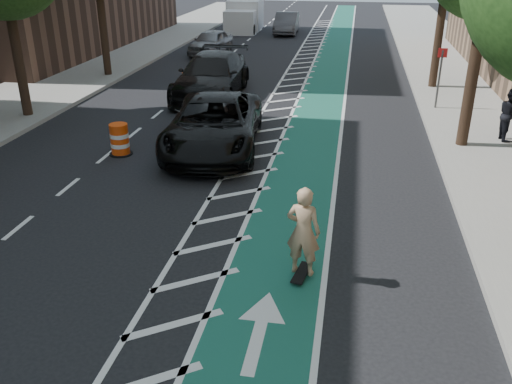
% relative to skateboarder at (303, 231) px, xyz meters
% --- Properties ---
extents(ground, '(120.00, 120.00, 0.00)m').
position_rel_skateboarder_xyz_m(ground, '(-3.54, 0.89, -1.03)').
color(ground, black).
rests_on(ground, ground).
extents(bike_lane, '(2.00, 90.00, 0.01)m').
position_rel_skateboarder_xyz_m(bike_lane, '(-0.54, 10.89, -1.02)').
color(bike_lane, '#1B5E47').
rests_on(bike_lane, ground).
extents(buffer_strip, '(1.40, 90.00, 0.01)m').
position_rel_skateboarder_xyz_m(buffer_strip, '(-2.04, 10.89, -1.02)').
color(buffer_strip, silver).
rests_on(buffer_strip, ground).
extents(sidewalk_right, '(5.00, 90.00, 0.15)m').
position_rel_skateboarder_xyz_m(sidewalk_right, '(5.96, 10.89, -0.95)').
color(sidewalk_right, gray).
rests_on(sidewalk_right, ground).
extents(sidewalk_left, '(5.00, 90.00, 0.15)m').
position_rel_skateboarder_xyz_m(sidewalk_left, '(-13.04, 10.89, -0.95)').
color(sidewalk_left, gray).
rests_on(sidewalk_left, ground).
extents(curb_right, '(0.12, 90.00, 0.16)m').
position_rel_skateboarder_xyz_m(curb_right, '(3.51, 10.89, -0.95)').
color(curb_right, gray).
rests_on(curb_right, ground).
extents(curb_left, '(0.12, 90.00, 0.16)m').
position_rel_skateboarder_xyz_m(curb_left, '(-10.59, 10.89, -0.95)').
color(curb_left, gray).
rests_on(curb_left, ground).
extents(sign_post, '(0.35, 0.08, 2.47)m').
position_rel_skateboarder_xyz_m(sign_post, '(4.06, 12.89, 0.32)').
color(sign_post, '#4C4C4C').
rests_on(sign_post, ground).
extents(skateboard, '(0.38, 0.84, 0.11)m').
position_rel_skateboarder_xyz_m(skateboard, '(-0.00, 0.00, -0.94)').
color(skateboard, black).
rests_on(skateboard, ground).
extents(skateboarder, '(0.74, 0.56, 1.84)m').
position_rel_skateboarder_xyz_m(skateboarder, '(0.00, 0.00, 0.00)').
color(skateboarder, tan).
rests_on(skateboarder, skateboard).
extents(suv_near, '(3.45, 6.33, 1.68)m').
position_rel_skateboarder_xyz_m(suv_near, '(-3.54, 7.02, -0.19)').
color(suv_near, black).
rests_on(suv_near, ground).
extents(suv_far, '(2.64, 6.30, 1.82)m').
position_rel_skateboarder_xyz_m(suv_far, '(-5.31, 13.57, -0.12)').
color(suv_far, black).
rests_on(suv_far, ground).
extents(car_silver, '(2.25, 4.42, 1.44)m').
position_rel_skateboarder_xyz_m(car_silver, '(-7.97, 23.70, -0.31)').
color(car_silver, gray).
rests_on(car_silver, ground).
extents(car_grey, '(1.80, 4.73, 1.54)m').
position_rel_skateboarder_xyz_m(car_grey, '(-4.49, 33.07, -0.26)').
color(car_grey, '#504F54').
rests_on(car_grey, ground).
extents(pedestrian, '(0.73, 0.89, 1.71)m').
position_rel_skateboarder_xyz_m(pedestrian, '(5.87, 9.20, -0.02)').
color(pedestrian, black).
rests_on(pedestrian, sidewalk_right).
extents(box_truck, '(2.64, 5.53, 2.26)m').
position_rel_skateboarder_xyz_m(box_truck, '(-7.98, 34.17, 0.01)').
color(box_truck, white).
rests_on(box_truck, ground).
extents(barrel_a, '(0.73, 0.73, 0.99)m').
position_rel_skateboarder_xyz_m(barrel_a, '(-6.34, 5.99, -0.56)').
color(barrel_a, '#E8430C').
rests_on(barrel_a, ground).
extents(barrel_b, '(0.64, 0.64, 0.87)m').
position_rel_skateboarder_xyz_m(barrel_b, '(-6.60, 14.29, -0.62)').
color(barrel_b, '#FF4D0D').
rests_on(barrel_b, ground).
extents(barrel_c, '(0.63, 0.63, 0.86)m').
position_rel_skateboarder_xyz_m(barrel_c, '(-6.37, 16.62, -0.62)').
color(barrel_c, '#EB4F0C').
rests_on(barrel_c, ground).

